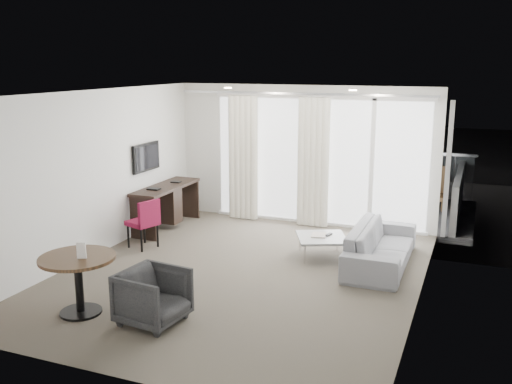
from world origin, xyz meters
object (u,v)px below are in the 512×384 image
at_px(rattan_chair_a, 343,193).
at_px(rattan_chair_b, 433,188).
at_px(desk, 167,207).
at_px(desk_chair, 142,223).
at_px(coffee_table, 322,247).
at_px(sofa, 381,246).
at_px(round_table, 79,285).
at_px(tub_armchair, 153,297).

bearing_deg(rattan_chair_a, rattan_chair_b, 26.67).
xyz_separation_m(desk, desk_chair, (0.22, -1.16, 0.02)).
relative_size(coffee_table, sofa, 0.36).
height_order(desk_chair, rattan_chair_a, desk_chair).
distance_m(round_table, sofa, 4.39).
relative_size(desk, desk_chair, 2.04).
bearing_deg(coffee_table, desk, 170.41).
relative_size(desk_chair, rattan_chair_a, 1.11).
xyz_separation_m(sofa, rattan_chair_a, (-1.27, 2.94, 0.07)).
bearing_deg(sofa, tub_armchair, 144.13).
xyz_separation_m(sofa, rattan_chair_b, (0.42, 3.89, 0.13)).
bearing_deg(rattan_chair_b, round_table, -116.48).
distance_m(desk, round_table, 3.74).
relative_size(desk_chair, round_table, 0.91).
bearing_deg(desk_chair, desk, 118.98).
distance_m(round_table, tub_armchair, 0.98).
xyz_separation_m(desk_chair, sofa, (3.81, 0.61, -0.11)).
xyz_separation_m(desk, tub_armchair, (1.88, -3.52, -0.07)).
height_order(round_table, rattan_chair_b, rattan_chair_b).
bearing_deg(coffee_table, rattan_chair_a, 96.74).
bearing_deg(rattan_chair_a, desk, -141.67).
relative_size(tub_armchair, rattan_chair_a, 0.96).
bearing_deg(desk_chair, rattan_chair_a, 72.65).
height_order(tub_armchair, rattan_chair_b, rattan_chair_b).
xyz_separation_m(desk_chair, coffee_table, (2.88, 0.63, -0.25)).
distance_m(coffee_table, rattan_chair_a, 2.95).
height_order(desk, rattan_chair_a, desk).
bearing_deg(coffee_table, sofa, -1.23).
distance_m(desk, coffee_table, 3.15).
relative_size(desk_chair, rattan_chair_b, 0.96).
bearing_deg(round_table, tub_armchair, 6.27).
bearing_deg(sofa, rattan_chair_b, -6.10).
relative_size(sofa, rattan_chair_b, 2.41).
distance_m(desk_chair, rattan_chair_b, 6.17).
bearing_deg(coffee_table, desk_chair, -167.59).
bearing_deg(round_table, desk, 104.01).
bearing_deg(rattan_chair_b, sofa, -95.65).
distance_m(desk, rattan_chair_b, 5.56).
distance_m(tub_armchair, rattan_chair_b, 7.33).
distance_m(round_table, rattan_chair_b, 7.82).
distance_m(coffee_table, sofa, 0.94).
bearing_deg(desk_chair, coffee_table, 30.56).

